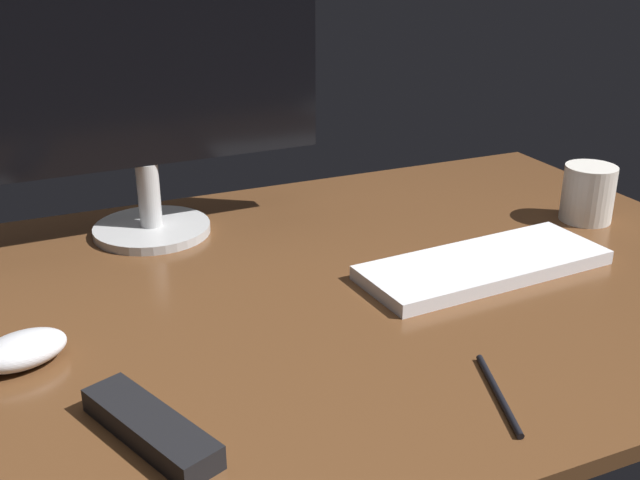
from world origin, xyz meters
TOP-DOWN VIEW (x-y plane):
  - desk at (0.00, 0.00)cm, footprint 140.00×84.00cm
  - monitor at (-10.00, 27.99)cm, footprint 54.76×17.88cm
  - keyboard at (28.84, -4.46)cm, footprint 36.07×15.23cm
  - computer_mouse at (-31.11, -4.09)cm, footprint 11.25×9.07cm
  - tv_remote at (-21.29, -22.69)cm, footprint 10.37×17.34cm
  - coffee_mug at (55.33, 5.35)cm, footprint 8.16×8.16cm
  - pen at (12.50, -30.26)cm, footprint 5.28×13.52cm

SIDE VIEW (x-z plane):
  - desk at x=0.00cm, z-range 0.00..2.00cm
  - pen at x=12.50cm, z-range 2.00..2.72cm
  - keyboard at x=28.84cm, z-range 2.00..3.93cm
  - tv_remote at x=-21.29cm, z-range 2.00..4.46cm
  - computer_mouse at x=-31.11cm, z-range 2.00..5.48cm
  - coffee_mug at x=55.33cm, z-range 2.00..11.06cm
  - monitor at x=-10.00cm, z-range 5.15..48.69cm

